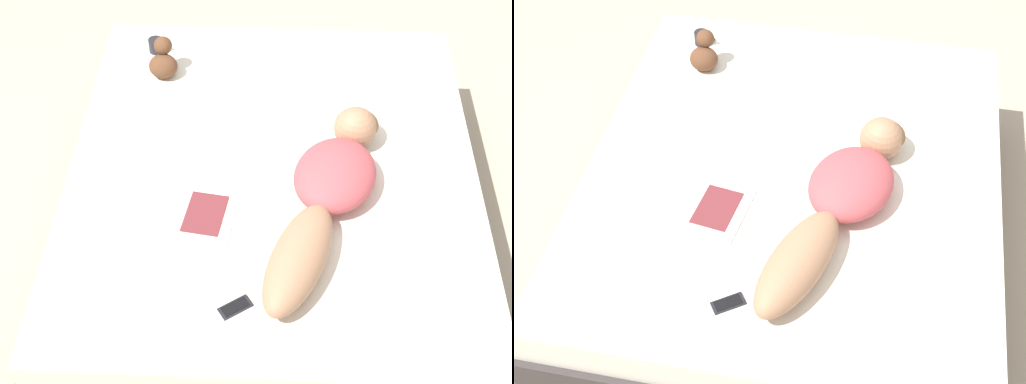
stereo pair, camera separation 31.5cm
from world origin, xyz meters
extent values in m
plane|color=#B7A88E|center=(0.00, 0.00, 0.00)|extent=(12.00, 12.00, 0.00)
cube|color=#383333|center=(0.00, 0.00, 0.19)|extent=(1.96, 2.25, 0.38)
cube|color=silver|center=(0.00, 0.00, 0.48)|extent=(1.90, 2.19, 0.19)
ellipsoid|color=#A37556|center=(0.12, -0.60, 0.66)|extent=(0.40, 0.63, 0.17)
ellipsoid|color=#B2474C|center=(0.28, -0.14, 0.66)|extent=(0.49, 0.55, 0.18)
ellipsoid|color=brown|center=(0.39, 0.19, 0.68)|extent=(0.26, 0.25, 0.11)
sphere|color=#A37556|center=(0.38, 0.17, 0.67)|extent=(0.20, 0.20, 0.20)
cube|color=silver|center=(-0.55, -0.28, 0.57)|extent=(0.31, 0.37, 0.01)
cube|color=silver|center=(-0.29, -0.32, 0.57)|extent=(0.31, 0.37, 0.01)
cube|color=maroon|center=(-0.29, -0.32, 0.58)|extent=(0.20, 0.26, 0.00)
cylinder|color=#232328|center=(-0.67, 0.86, 0.61)|extent=(0.08, 0.08, 0.08)
cylinder|color=black|center=(-0.67, 0.86, 0.64)|extent=(0.07, 0.07, 0.00)
torus|color=#232328|center=(-0.62, 0.86, 0.61)|extent=(0.06, 0.01, 0.06)
cube|color=black|center=(-0.13, -0.79, 0.58)|extent=(0.14, 0.13, 0.01)
cube|color=black|center=(-0.13, -0.79, 0.58)|extent=(0.12, 0.10, 0.00)
ellipsoid|color=brown|center=(-0.60, 0.64, 0.64)|extent=(0.15, 0.14, 0.13)
sphere|color=brown|center=(-0.60, 0.70, 0.73)|extent=(0.10, 0.10, 0.10)
camera|label=1|loc=(0.02, -2.34, 2.96)|focal=50.00mm
camera|label=2|loc=(0.34, -2.30, 2.96)|focal=50.00mm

